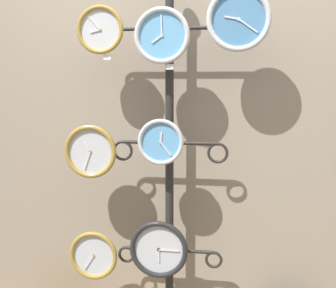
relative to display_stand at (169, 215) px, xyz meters
name	(u,v)px	position (x,y,z in m)	size (l,w,h in m)	color
shop_wall	(174,106)	(0.00, 0.16, 0.60)	(4.40, 0.04, 2.80)	gray
display_stand	(169,215)	(0.00, 0.00, 0.00)	(0.77, 0.39, 2.15)	#282623
clock_top_left	(100,30)	(-0.35, -0.09, 1.01)	(0.26, 0.04, 0.26)	silver
clock_top_center	(162,36)	(-0.02, -0.11, 0.97)	(0.29, 0.04, 0.29)	#60A8DB
clock_top_right	(239,19)	(0.36, -0.10, 1.05)	(0.32, 0.04, 0.32)	#4C84B2
clock_middle_left	(90,152)	(-0.42, -0.09, 0.36)	(0.29, 0.04, 0.29)	silver
clock_middle_center	(161,142)	(-0.03, -0.11, 0.42)	(0.25, 0.04, 0.25)	#60A8DB
clock_bottom_left	(94,255)	(-0.41, -0.10, -0.22)	(0.28, 0.04, 0.28)	silver
clock_bottom_center	(159,249)	(-0.04, -0.11, -0.17)	(0.32, 0.04, 0.32)	silver
price_tag_upper	(107,57)	(-0.32, -0.09, 0.87)	(0.04, 0.00, 0.03)	white
price_tag_mid	(170,67)	(0.02, -0.11, 0.81)	(0.04, 0.00, 0.03)	white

